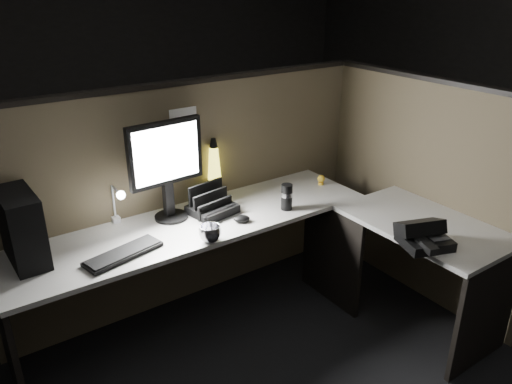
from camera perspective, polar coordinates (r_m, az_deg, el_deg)
floor at (r=3.13m, az=1.85°, el=-18.92°), size 6.00×6.00×0.00m
room_shell at (r=2.37m, az=2.36°, el=11.46°), size 6.00×6.00×6.00m
partition_back at (r=3.39m, az=-7.33°, el=-0.41°), size 2.66×0.06×1.50m
partition_right at (r=3.62m, az=18.26°, el=0.08°), size 0.06×1.66×1.50m
desk at (r=3.04m, az=1.89°, el=-6.81°), size 2.60×1.60×0.73m
pc_tower at (r=2.84m, az=-25.21°, el=-3.72°), size 0.18×0.37×0.38m
monitor at (r=3.02m, az=-10.23°, el=3.49°), size 0.48×0.21×0.62m
keyboard at (r=2.79m, az=-14.91°, el=-6.84°), size 0.45×0.24×0.02m
mouse at (r=3.05m, az=-1.65°, el=-3.07°), size 0.12×0.11×0.04m
clip_lamp at (r=3.05m, az=-15.50°, el=-1.32°), size 0.05×0.20×0.26m
organizer at (r=3.17m, az=-5.11°, el=-1.58°), size 0.30×0.28×0.20m
lava_lamp at (r=3.35m, az=-4.77°, el=2.17°), size 0.11×0.11×0.41m
travel_mug at (r=3.19m, az=3.53°, el=-0.57°), size 0.08×0.08×0.17m
steel_mug at (r=2.83m, az=-5.26°, el=-4.75°), size 0.15×0.15×0.10m
figurine at (r=3.61m, az=7.46°, el=1.52°), size 0.05×0.05×0.05m
pinned_paper at (r=3.18m, az=-8.24°, el=7.16°), size 0.19×0.00×0.26m
desk_phone at (r=2.93m, az=18.53°, el=-4.76°), size 0.32×0.31×0.15m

